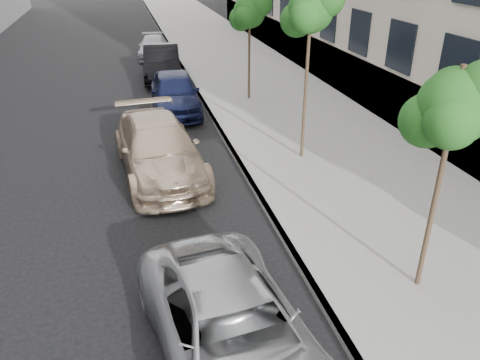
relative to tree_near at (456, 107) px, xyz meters
name	(u,v)px	position (x,y,z in m)	size (l,w,h in m)	color
sidewalk	(226,54)	(1.07, 22.50, -3.74)	(6.40, 72.00, 0.14)	gray
curb	(176,57)	(-2.05, 22.50, -3.74)	(0.15, 72.00, 0.14)	#9E9B93
tree_near	(456,107)	(0.00, 0.00, 0.00)	(1.63, 1.43, 4.48)	#38281C
tree_mid	(312,10)	(0.00, 6.50, 0.77)	(1.66, 1.46, 5.26)	#38281C
tree_far	(250,12)	(0.00, 13.00, -0.05)	(1.67, 1.47, 4.45)	#38281C
minivan	(233,333)	(-4.04, -0.96, -3.10)	(2.34, 5.06, 1.41)	#A6A8AB
suv	(159,148)	(-4.51, 6.66, -3.01)	(2.24, 5.50, 1.60)	tan
sedan_blue	(175,92)	(-3.33, 12.38, -3.00)	(1.91, 4.75, 1.62)	black
sedan_black	(162,62)	(-3.33, 17.86, -2.98)	(1.75, 5.01, 1.65)	black
sedan_rear	(154,47)	(-3.33, 23.08, -3.19)	(1.72, 4.22, 1.22)	#A4A6AC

